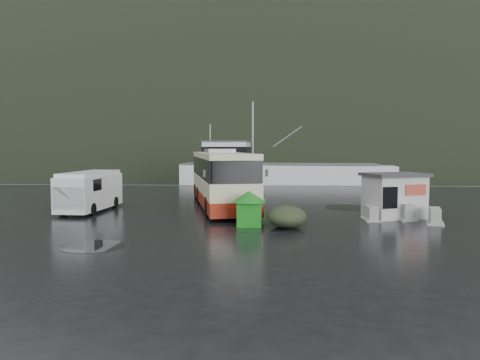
{
  "coord_description": "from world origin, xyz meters",
  "views": [
    {
      "loc": [
        2.65,
        -24.12,
        3.62
      ],
      "look_at": [
        1.26,
        3.32,
        1.7
      ],
      "focal_mm": 35.0,
      "sensor_mm": 36.0,
      "label": 1
    }
  ],
  "objects_px": {
    "waste_bin_left": "(249,226)",
    "jersey_barrier_c": "(435,224)",
    "ticket_kiosk": "(394,218)",
    "white_van": "(91,211)",
    "coach_bus": "(221,206)",
    "dome_tent": "(287,227)",
    "jersey_barrier_a": "(403,219)",
    "waste_bin_right": "(253,219)",
    "jersey_barrier_b": "(371,220)",
    "fishing_trawler": "(279,180)"
  },
  "relations": [
    {
      "from": "waste_bin_left",
      "to": "dome_tent",
      "type": "distance_m",
      "value": 1.76
    },
    {
      "from": "white_van",
      "to": "waste_bin_right",
      "type": "height_order",
      "value": "white_van"
    },
    {
      "from": "jersey_barrier_b",
      "to": "jersey_barrier_c",
      "type": "bearing_deg",
      "value": -19.45
    },
    {
      "from": "ticket_kiosk",
      "to": "white_van",
      "type": "bearing_deg",
      "value": 156.55
    },
    {
      "from": "jersey_barrier_a",
      "to": "waste_bin_left",
      "type": "bearing_deg",
      "value": -162.99
    },
    {
      "from": "ticket_kiosk",
      "to": "jersey_barrier_c",
      "type": "distance_m",
      "value": 2.38
    },
    {
      "from": "waste_bin_right",
      "to": "dome_tent",
      "type": "bearing_deg",
      "value": -56.07
    },
    {
      "from": "coach_bus",
      "to": "jersey_barrier_c",
      "type": "xyz_separation_m",
      "value": [
        10.7,
        -6.04,
        0.0
      ]
    },
    {
      "from": "white_van",
      "to": "waste_bin_left",
      "type": "height_order",
      "value": "white_van"
    },
    {
      "from": "fishing_trawler",
      "to": "waste_bin_left",
      "type": "bearing_deg",
      "value": -89.52
    },
    {
      "from": "waste_bin_left",
      "to": "jersey_barrier_c",
      "type": "height_order",
      "value": "waste_bin_left"
    },
    {
      "from": "jersey_barrier_c",
      "to": "jersey_barrier_a",
      "type": "bearing_deg",
      "value": 128.68
    },
    {
      "from": "jersey_barrier_a",
      "to": "coach_bus",
      "type": "bearing_deg",
      "value": 153.98
    },
    {
      "from": "ticket_kiosk",
      "to": "jersey_barrier_a",
      "type": "distance_m",
      "value": 0.67
    },
    {
      "from": "waste_bin_right",
      "to": "waste_bin_left",
      "type": "bearing_deg",
      "value": -93.48
    },
    {
      "from": "coach_bus",
      "to": "fishing_trawler",
      "type": "xyz_separation_m",
      "value": [
        4.24,
        23.17,
        0.0
      ]
    },
    {
      "from": "jersey_barrier_a",
      "to": "jersey_barrier_b",
      "type": "height_order",
      "value": "jersey_barrier_a"
    },
    {
      "from": "ticket_kiosk",
      "to": "jersey_barrier_a",
      "type": "relative_size",
      "value": 1.77
    },
    {
      "from": "coach_bus",
      "to": "dome_tent",
      "type": "height_order",
      "value": "coach_bus"
    },
    {
      "from": "white_van",
      "to": "jersey_barrier_c",
      "type": "relative_size",
      "value": 3.64
    },
    {
      "from": "jersey_barrier_a",
      "to": "jersey_barrier_c",
      "type": "relative_size",
      "value": 1.11
    },
    {
      "from": "ticket_kiosk",
      "to": "jersey_barrier_b",
      "type": "height_order",
      "value": "ticket_kiosk"
    },
    {
      "from": "ticket_kiosk",
      "to": "fishing_trawler",
      "type": "relative_size",
      "value": 0.12
    },
    {
      "from": "coach_bus",
      "to": "white_van",
      "type": "height_order",
      "value": "coach_bus"
    },
    {
      "from": "dome_tent",
      "to": "waste_bin_left",
      "type": "bearing_deg",
      "value": 171.04
    },
    {
      "from": "jersey_barrier_a",
      "to": "fishing_trawler",
      "type": "relative_size",
      "value": 0.07
    },
    {
      "from": "coach_bus",
      "to": "waste_bin_left",
      "type": "relative_size",
      "value": 7.75
    },
    {
      "from": "dome_tent",
      "to": "fishing_trawler",
      "type": "relative_size",
      "value": 0.1
    },
    {
      "from": "dome_tent",
      "to": "jersey_barrier_a",
      "type": "xyz_separation_m",
      "value": [
        5.99,
        2.64,
        0.0
      ]
    },
    {
      "from": "white_van",
      "to": "ticket_kiosk",
      "type": "bearing_deg",
      "value": -2.03
    },
    {
      "from": "jersey_barrier_b",
      "to": "jersey_barrier_c",
      "type": "relative_size",
      "value": 0.97
    },
    {
      "from": "white_van",
      "to": "jersey_barrier_b",
      "type": "height_order",
      "value": "white_van"
    },
    {
      "from": "white_van",
      "to": "waste_bin_left",
      "type": "xyz_separation_m",
      "value": [
        9.13,
        -4.49,
        0.0
      ]
    },
    {
      "from": "coach_bus",
      "to": "fishing_trawler",
      "type": "relative_size",
      "value": 0.5
    },
    {
      "from": "fishing_trawler",
      "to": "dome_tent",
      "type": "bearing_deg",
      "value": -86.23
    },
    {
      "from": "waste_bin_left",
      "to": "jersey_barrier_b",
      "type": "xyz_separation_m",
      "value": [
        6.02,
        2.0,
        0.0
      ]
    },
    {
      "from": "coach_bus",
      "to": "ticket_kiosk",
      "type": "bearing_deg",
      "value": -35.88
    },
    {
      "from": "coach_bus",
      "to": "waste_bin_right",
      "type": "distance_m",
      "value": 5.35
    },
    {
      "from": "jersey_barrier_b",
      "to": "jersey_barrier_a",
      "type": "bearing_deg",
      "value": 11.92
    },
    {
      "from": "waste_bin_left",
      "to": "jersey_barrier_c",
      "type": "xyz_separation_m",
      "value": [
        8.8,
        1.02,
        0.0
      ]
    },
    {
      "from": "white_van",
      "to": "jersey_barrier_b",
      "type": "relative_size",
      "value": 3.76
    },
    {
      "from": "jersey_barrier_c",
      "to": "ticket_kiosk",
      "type": "bearing_deg",
      "value": 125.72
    },
    {
      "from": "white_van",
      "to": "waste_bin_right",
      "type": "distance_m",
      "value": 9.56
    },
    {
      "from": "white_van",
      "to": "coach_bus",
      "type": "bearing_deg",
      "value": 22.85
    },
    {
      "from": "waste_bin_left",
      "to": "ticket_kiosk",
      "type": "distance_m",
      "value": 7.98
    },
    {
      "from": "dome_tent",
      "to": "fishing_trawler",
      "type": "bearing_deg",
      "value": 88.87
    },
    {
      "from": "jersey_barrier_b",
      "to": "dome_tent",
      "type": "bearing_deg",
      "value": -151.99
    },
    {
      "from": "waste_bin_right",
      "to": "jersey_barrier_b",
      "type": "xyz_separation_m",
      "value": [
        5.89,
        -0.11,
        0.0
      ]
    },
    {
      "from": "dome_tent",
      "to": "jersey_barrier_c",
      "type": "bearing_deg",
      "value": 10.4
    },
    {
      "from": "dome_tent",
      "to": "jersey_barrier_a",
      "type": "height_order",
      "value": "dome_tent"
    }
  ]
}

